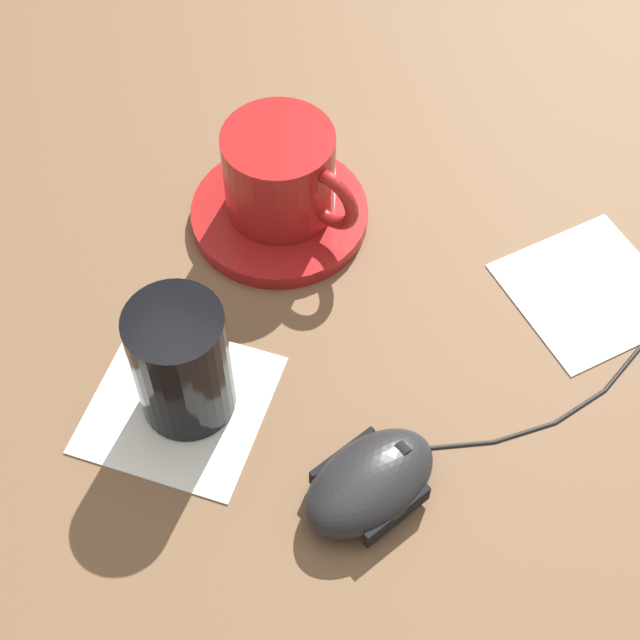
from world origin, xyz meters
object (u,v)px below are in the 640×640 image
saucer (280,214)px  drinking_glass (181,363)px  computer_mouse (370,482)px  coffee_cup (282,174)px

saucer → drinking_glass: (0.01, -0.17, 0.04)m
saucer → computer_mouse: computer_mouse is taller
coffee_cup → computer_mouse: coffee_cup is taller
drinking_glass → coffee_cup: bearing=93.9°
saucer → drinking_glass: size_ratio=1.42×
coffee_cup → drinking_glass: size_ratio=1.19×
coffee_cup → computer_mouse: bearing=-51.7°
coffee_cup → computer_mouse: size_ratio=1.03×
saucer → coffee_cup: (0.00, 0.00, 0.04)m
drinking_glass → computer_mouse: bearing=-5.4°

